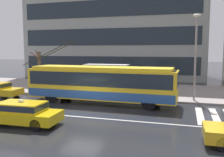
{
  "coord_description": "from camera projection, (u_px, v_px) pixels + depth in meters",
  "views": [
    {
      "loc": [
        6.53,
        -15.01,
        4.1
      ],
      "look_at": [
        1.27,
        2.75,
        1.99
      ],
      "focal_mm": 39.83,
      "sensor_mm": 36.0,
      "label": 1
    }
  ],
  "objects": [
    {
      "name": "ground_plane",
      "position": [
        82.0,
        112.0,
        16.6
      ],
      "size": [
        160.0,
        160.0,
        0.0
      ],
      "primitive_type": "plane",
      "color": "#25262C"
    },
    {
      "name": "sidewalk_slab",
      "position": [
        119.0,
        89.0,
        25.74
      ],
      "size": [
        80.0,
        10.0,
        0.14
      ],
      "primitive_type": "cube",
      "color": "gray",
      "rests_on": "ground_plane"
    },
    {
      "name": "crosswalk_stripe_edge_near",
      "position": [
        200.0,
        115.0,
        15.72
      ],
      "size": [
        0.44,
        4.4,
        0.01
      ],
      "primitive_type": "cube",
      "color": "beige",
      "rests_on": "ground_plane"
    },
    {
      "name": "crosswalk_stripe_inner_a",
      "position": [
        215.0,
        116.0,
        15.47
      ],
      "size": [
        0.44,
        4.4,
        0.01
      ],
      "primitive_type": "cube",
      "color": "beige",
      "rests_on": "ground_plane"
    },
    {
      "name": "lane_centre_line",
      "position": [
        75.0,
        116.0,
        15.46
      ],
      "size": [
        72.0,
        0.14,
        0.01
      ],
      "primitive_type": "cube",
      "color": "silver",
      "rests_on": "ground_plane"
    },
    {
      "name": "trolleybus",
      "position": [
        101.0,
        83.0,
        19.19
      ],
      "size": [
        12.68,
        2.87,
        4.85
      ],
      "color": "yellow",
      "rests_on": "ground_plane"
    },
    {
      "name": "taxi_oncoming_near",
      "position": [
        20.0,
        112.0,
        13.68
      ],
      "size": [
        4.71,
        1.96,
        1.39
      ],
      "color": "yellow",
      "rests_on": "ground_plane"
    },
    {
      "name": "bus_shelter",
      "position": [
        107.0,
        72.0,
        22.91
      ],
      "size": [
        4.03,
        1.52,
        2.68
      ],
      "color": "gray",
      "rests_on": "sidewalk_slab"
    },
    {
      "name": "pedestrian_at_shelter",
      "position": [
        81.0,
        74.0,
        24.19
      ],
      "size": [
        1.24,
        1.24,
        2.03
      ],
      "color": "black",
      "rests_on": "sidewalk_slab"
    },
    {
      "name": "pedestrian_approaching_curb",
      "position": [
        93.0,
        76.0,
        23.77
      ],
      "size": [
        1.05,
        1.05,
        1.95
      ],
      "color": "navy",
      "rests_on": "sidewalk_slab"
    },
    {
      "name": "pedestrian_walking_past",
      "position": [
        113.0,
        77.0,
        21.93
      ],
      "size": [
        1.04,
        1.04,
        2.01
      ],
      "color": "#504D4E",
      "rests_on": "sidewalk_slab"
    },
    {
      "name": "street_lamp",
      "position": [
        196.0,
        50.0,
        19.38
      ],
      "size": [
        0.6,
        0.32,
        6.75
      ],
      "color": "gray",
      "rests_on": "sidewalk_slab"
    },
    {
      "name": "street_tree_bare",
      "position": [
        39.0,
        69.0,
        24.64
      ],
      "size": [
        1.76,
        1.06,
        4.01
      ],
      "color": "brown",
      "rests_on": "sidewalk_slab"
    },
    {
      "name": "office_tower_corner_left",
      "position": [
        118.0,
        14.0,
        39.19
      ],
      "size": [
        26.66,
        12.31,
        19.6
      ],
      "color": "#939997",
      "rests_on": "ground_plane"
    }
  ]
}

